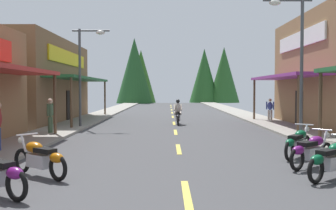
{
  "coord_description": "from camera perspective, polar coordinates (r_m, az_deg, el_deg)",
  "views": [
    {
      "loc": [
        -0.38,
        0.58,
        2.15
      ],
      "look_at": [
        -0.52,
        33.0,
        0.89
      ],
      "focal_mm": 41.83,
      "sensor_mm": 36.0,
      "label": 1
    }
  ],
  "objects": [
    {
      "name": "ground",
      "position": [
        24.31,
        1.15,
        -2.96
      ],
      "size": [
        9.79,
        79.57,
        0.1
      ],
      "primitive_type": "cube",
      "color": "#424244"
    },
    {
      "name": "sidewalk_left",
      "position": [
        24.95,
        -12.89,
        -2.63
      ],
      "size": [
        2.3,
        79.57,
        0.12
      ],
      "primitive_type": "cube",
      "color": "gray",
      "rests_on": "ground"
    },
    {
      "name": "sidewalk_right",
      "position": [
        25.13,
        15.09,
        -2.62
      ],
      "size": [
        2.3,
        79.57,
        0.12
      ],
      "primitive_type": "cube",
      "color": "gray",
      "rests_on": "ground"
    },
    {
      "name": "centerline_dashes",
      "position": [
        27.96,
        1.03,
        -2.17
      ],
      "size": [
        0.16,
        54.53,
        0.01
      ],
      "color": "#E0C64C",
      "rests_on": "ground"
    },
    {
      "name": "storefront_left_far",
      "position": [
        28.54,
        -20.64,
        3.32
      ],
      "size": [
        8.56,
        12.94,
        5.52
      ],
      "color": "brown",
      "rests_on": "ground"
    },
    {
      "name": "streetlamp_left",
      "position": [
        22.34,
        -11.65,
        6.06
      ],
      "size": [
        2.07,
        0.3,
        5.53
      ],
      "color": "#474C51",
      "rests_on": "ground"
    },
    {
      "name": "streetlamp_right",
      "position": [
        17.58,
        18.19,
        7.96
      ],
      "size": [
        2.07,
        0.3,
        6.03
      ],
      "color": "#474C51",
      "rests_on": "ground"
    },
    {
      "name": "motorcycle_parked_right_3",
      "position": [
        10.24,
        23.03,
        -7.29
      ],
      "size": [
        1.72,
        1.43,
        1.04
      ],
      "rotation": [
        0.0,
        0.0,
        0.68
      ],
      "color": "black",
      "rests_on": "ground"
    },
    {
      "name": "motorcycle_parked_right_4",
      "position": [
        11.55,
        20.46,
        -6.18
      ],
      "size": [
        1.71,
        1.44,
        1.04
      ],
      "rotation": [
        0.0,
        0.0,
        0.69
      ],
      "color": "black",
      "rests_on": "ground"
    },
    {
      "name": "motorcycle_parked_right_5",
      "position": [
        13.07,
        18.67,
        -5.19
      ],
      "size": [
        1.41,
        1.74,
        1.04
      ],
      "rotation": [
        0.0,
        0.0,
        0.9
      ],
      "color": "black",
      "rests_on": "ground"
    },
    {
      "name": "motorcycle_parked_left_3",
      "position": [
        10.19,
        -17.94,
        -7.27
      ],
      "size": [
        1.75,
        1.39,
        1.04
      ],
      "rotation": [
        0.0,
        0.0,
        2.48
      ],
      "color": "black",
      "rests_on": "ground"
    },
    {
      "name": "rider_cruising_lead",
      "position": [
        24.13,
        1.69,
        -1.32
      ],
      "size": [
        0.6,
        2.14,
        1.57
      ],
      "rotation": [
        0.0,
        0.0,
        1.56
      ],
      "color": "black",
      "rests_on": "ground"
    },
    {
      "name": "pedestrian_by_shop",
      "position": [
        27.29,
        14.9,
        -0.48
      ],
      "size": [
        0.47,
        0.42,
        1.56
      ],
      "rotation": [
        0.0,
        0.0,
        4.07
      ],
      "color": "#B2A599",
      "rests_on": "ground"
    },
    {
      "name": "pedestrian_browsing",
      "position": [
        19.29,
        -16.53,
        -1.25
      ],
      "size": [
        0.33,
        0.56,
        1.74
      ],
      "rotation": [
        0.0,
        0.0,
        6.07
      ],
      "color": "#3F593F",
      "rests_on": "ground"
    },
    {
      "name": "pedestrian_waiting",
      "position": [
        14.39,
        -23.27,
        -2.47
      ],
      "size": [
        0.42,
        0.49,
        1.74
      ],
      "rotation": [
        0.0,
        0.0,
        0.6
      ],
      "color": "#333F8C",
      "rests_on": "ground"
    },
    {
      "name": "treeline_backdrop",
      "position": [
        65.01,
        1.04,
        4.55
      ],
      "size": [
        20.39,
        8.84,
        10.47
      ],
      "color": "#326523",
      "rests_on": "ground"
    }
  ]
}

